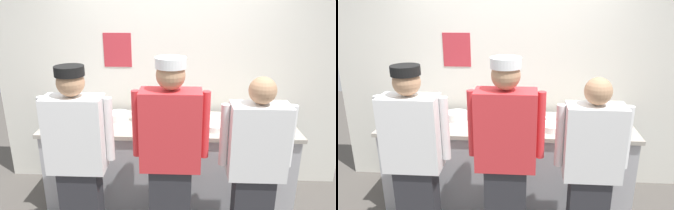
% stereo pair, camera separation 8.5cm
% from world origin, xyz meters
% --- Properties ---
extents(wall_back, '(4.07, 0.11, 2.62)m').
position_xyz_m(wall_back, '(-0.00, 0.90, 1.31)').
color(wall_back, silver).
rests_on(wall_back, ground).
extents(prep_counter, '(2.60, 0.75, 0.94)m').
position_xyz_m(prep_counter, '(0.00, 0.39, 0.47)').
color(prep_counter, '#B2B2B7').
rests_on(prep_counter, ground).
extents(chef_near_left, '(0.61, 0.24, 1.70)m').
position_xyz_m(chef_near_left, '(-0.73, -0.37, 0.91)').
color(chef_near_left, '#2D2D33').
rests_on(chef_near_left, ground).
extents(chef_center, '(0.63, 0.24, 1.77)m').
position_xyz_m(chef_center, '(0.04, -0.36, 0.95)').
color(chef_center, '#2D2D33').
rests_on(chef_center, ground).
extents(chef_far_right, '(0.60, 0.24, 1.63)m').
position_xyz_m(chef_far_right, '(0.74, -0.37, 0.86)').
color(chef_far_right, '#2D2D33').
rests_on(chef_far_right, ground).
extents(plate_stack_front, '(0.25, 0.25, 0.06)m').
position_xyz_m(plate_stack_front, '(0.46, 0.25, 0.97)').
color(plate_stack_front, white).
rests_on(plate_stack_front, prep_counter).
extents(plate_stack_rear, '(0.23, 0.23, 0.08)m').
position_xyz_m(plate_stack_rear, '(-0.55, 0.46, 0.98)').
color(plate_stack_rear, white).
rests_on(plate_stack_rear, prep_counter).
extents(mixing_bowl_steel, '(0.37, 0.37, 0.12)m').
position_xyz_m(mixing_bowl_steel, '(0.17, 0.48, 1.00)').
color(mixing_bowl_steel, '#B7BABF').
rests_on(mixing_bowl_steel, prep_counter).
extents(sheet_tray, '(0.44, 0.36, 0.02)m').
position_xyz_m(sheet_tray, '(-0.89, 0.39, 0.95)').
color(sheet_tray, '#B7BABF').
rests_on(sheet_tray, prep_counter).
extents(squeeze_bottle_primary, '(0.06, 0.06, 0.18)m').
position_xyz_m(squeeze_bottle_primary, '(0.70, 0.36, 1.02)').
color(squeeze_bottle_primary, '#56A333').
rests_on(squeeze_bottle_primary, prep_counter).
extents(ramekin_red_sauce, '(0.11, 0.11, 0.04)m').
position_xyz_m(ramekin_red_sauce, '(1.07, 0.42, 0.96)').
color(ramekin_red_sauce, white).
rests_on(ramekin_red_sauce, prep_counter).
extents(ramekin_green_sauce, '(0.11, 0.11, 0.04)m').
position_xyz_m(ramekin_green_sauce, '(0.45, 0.47, 0.96)').
color(ramekin_green_sauce, white).
rests_on(ramekin_green_sauce, prep_counter).
extents(ramekin_orange_sauce, '(0.09, 0.09, 0.05)m').
position_xyz_m(ramekin_orange_sauce, '(0.75, 0.19, 0.96)').
color(ramekin_orange_sauce, white).
rests_on(ramekin_orange_sauce, prep_counter).
extents(deli_cup, '(0.09, 0.09, 0.10)m').
position_xyz_m(deli_cup, '(-0.36, 0.45, 0.99)').
color(deli_cup, white).
rests_on(deli_cup, prep_counter).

